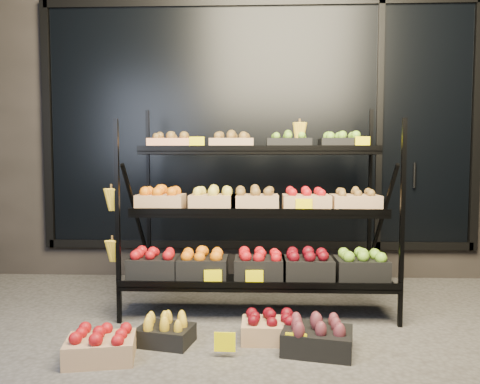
{
  "coord_description": "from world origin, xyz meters",
  "views": [
    {
      "loc": [
        -0.01,
        -3.16,
        1.21
      ],
      "look_at": [
        -0.15,
        0.55,
        0.95
      ],
      "focal_mm": 35.0,
      "sensor_mm": 36.0,
      "label": 1
    }
  ],
  "objects_px": {
    "floor_crate_midleft": "(166,331)",
    "display_rack": "(256,211)",
    "floor_crate_midright": "(270,327)",
    "floor_crate_left": "(100,345)"
  },
  "relations": [
    {
      "from": "floor_crate_midleft",
      "to": "display_rack",
      "type": "bearing_deg",
      "value": 66.18
    },
    {
      "from": "display_rack",
      "to": "floor_crate_midright",
      "type": "height_order",
      "value": "display_rack"
    },
    {
      "from": "floor_crate_left",
      "to": "floor_crate_midleft",
      "type": "distance_m",
      "value": 0.43
    },
    {
      "from": "floor_crate_left",
      "to": "floor_crate_midright",
      "type": "xyz_separation_m",
      "value": [
        1.03,
        0.35,
        -0.0
      ]
    },
    {
      "from": "display_rack",
      "to": "floor_crate_left",
      "type": "height_order",
      "value": "display_rack"
    },
    {
      "from": "floor_crate_left",
      "to": "floor_crate_midleft",
      "type": "relative_size",
      "value": 1.15
    },
    {
      "from": "floor_crate_midright",
      "to": "floor_crate_left",
      "type": "bearing_deg",
      "value": -160.19
    },
    {
      "from": "floor_crate_midleft",
      "to": "floor_crate_midright",
      "type": "xyz_separation_m",
      "value": [
        0.69,
        0.09,
        0.01
      ]
    },
    {
      "from": "display_rack",
      "to": "floor_crate_midleft",
      "type": "height_order",
      "value": "display_rack"
    },
    {
      "from": "display_rack",
      "to": "floor_crate_midright",
      "type": "distance_m",
      "value": 1.0
    }
  ]
}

